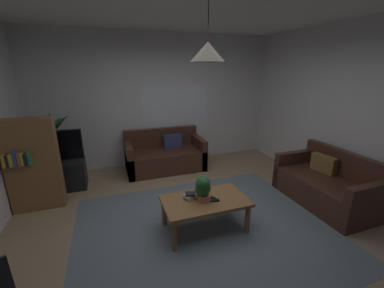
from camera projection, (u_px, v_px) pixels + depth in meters
floor at (199, 221)px, 3.45m from camera, size 5.09×4.92×0.02m
rug at (204, 229)px, 3.27m from camera, size 3.31×2.70×0.01m
wall_back at (158, 101)px, 5.27m from camera, size 5.21×0.06×2.77m
wall_right at (352, 113)px, 3.85m from camera, size 0.06×4.92×2.77m
window_pane at (175, 112)px, 5.43m from camera, size 1.49×0.01×1.17m
couch_under_window at (165, 156)px, 5.15m from camera, size 1.60×0.81×0.82m
couch_right_side at (326, 186)px, 3.85m from camera, size 0.81×1.48×0.82m
coffee_table at (205, 204)px, 3.18m from camera, size 1.10×0.64×0.44m
book_on_table_0 at (190, 197)px, 3.18m from camera, size 0.14×0.13×0.03m
book_on_table_1 at (190, 196)px, 3.17m from camera, size 0.18×0.13×0.03m
book_on_table_2 at (190, 194)px, 3.16m from camera, size 0.15×0.13×0.02m
remote_on_table_0 at (210, 197)px, 3.20m from camera, size 0.11×0.17×0.02m
remote_on_table_1 at (213, 200)px, 3.11m from camera, size 0.17×0.08×0.02m
potted_plant_on_table at (203, 188)px, 3.08m from camera, size 0.21×0.23×0.35m
tv_stand at (58, 176)px, 4.28m from camera, size 0.90×0.44×0.50m
tv at (53, 147)px, 4.09m from camera, size 0.93×0.16×0.57m
potted_palm_corner at (54, 148)px, 4.55m from camera, size 0.77×0.89×1.36m
bookshelf_corner at (33, 165)px, 3.57m from camera, size 0.70×0.31×1.40m
pendant_lamp at (208, 52)px, 2.62m from camera, size 0.38×0.38×0.64m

